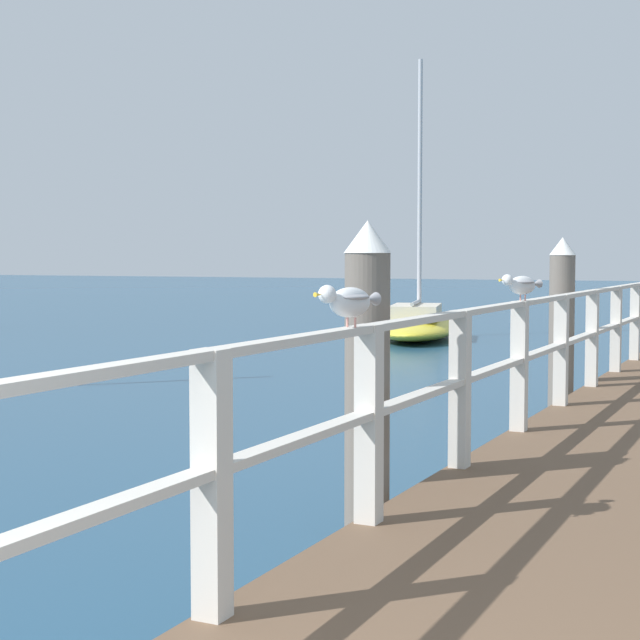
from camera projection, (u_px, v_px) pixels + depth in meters
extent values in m
cube|color=beige|center=(212.00, 484.00, 3.85)|extent=(0.12, 0.12, 1.04)
cube|color=beige|center=(369.00, 424.00, 5.25)|extent=(0.12, 0.12, 1.04)
cube|color=beige|center=(460.00, 389.00, 6.65)|extent=(0.12, 0.12, 1.04)
cube|color=beige|center=(519.00, 366.00, 8.05)|extent=(0.12, 0.12, 1.04)
cube|color=beige|center=(561.00, 350.00, 9.45)|extent=(0.12, 0.12, 1.04)
cube|color=beige|center=(592.00, 338.00, 10.85)|extent=(0.12, 0.12, 1.04)
cube|color=beige|center=(616.00, 329.00, 12.25)|extent=(0.12, 0.12, 1.04)
cube|color=beige|center=(635.00, 322.00, 13.65)|extent=(0.12, 0.12, 1.04)
cube|color=beige|center=(605.00, 290.00, 11.52)|extent=(0.10, 20.21, 0.04)
cube|color=beige|center=(605.00, 329.00, 11.55)|extent=(0.10, 20.21, 0.04)
cylinder|color=#6B6056|center=(367.00, 402.00, 6.21)|extent=(0.28, 0.28, 1.83)
cone|color=white|center=(368.00, 237.00, 6.14)|extent=(0.29, 0.29, 0.20)
cylinder|color=#6B6056|center=(561.00, 337.00, 11.23)|extent=(0.28, 0.28, 1.83)
cone|color=white|center=(563.00, 246.00, 11.17)|extent=(0.29, 0.29, 0.20)
ellipsoid|color=white|center=(350.00, 302.00, 4.99)|extent=(0.20, 0.30, 0.15)
sphere|color=white|center=(327.00, 294.00, 4.86)|extent=(0.09, 0.09, 0.09)
cone|color=gold|center=(318.00, 295.00, 4.81)|extent=(0.04, 0.05, 0.02)
cone|color=#939399|center=(371.00, 299.00, 5.12)|extent=(0.09, 0.10, 0.07)
ellipsoid|color=#939399|center=(350.00, 297.00, 4.99)|extent=(0.23, 0.26, 0.04)
cylinder|color=tan|center=(355.00, 323.00, 4.99)|extent=(0.01, 0.01, 0.05)
cylinder|color=tan|center=(347.00, 322.00, 5.02)|extent=(0.01, 0.01, 0.05)
ellipsoid|color=white|center=(522.00, 285.00, 8.07)|extent=(0.24, 0.31, 0.15)
sphere|color=white|center=(507.00, 280.00, 7.96)|extent=(0.09, 0.09, 0.09)
cone|color=gold|center=(502.00, 280.00, 7.92)|extent=(0.04, 0.06, 0.02)
cone|color=#939399|center=(536.00, 284.00, 8.17)|extent=(0.10, 0.10, 0.07)
ellipsoid|color=#939399|center=(522.00, 282.00, 8.06)|extent=(0.26, 0.28, 0.04)
cylinder|color=tan|center=(525.00, 298.00, 8.06)|extent=(0.01, 0.01, 0.05)
cylinder|color=tan|center=(520.00, 298.00, 8.10)|extent=(0.01, 0.01, 0.05)
ellipsoid|color=gold|center=(418.00, 327.00, 22.64)|extent=(3.16, 5.60, 0.48)
cylinder|color=#B2B2B7|center=(420.00, 189.00, 22.70)|extent=(0.10, 0.10, 5.77)
cylinder|color=#B2B2B7|center=(416.00, 302.00, 21.95)|extent=(0.57, 1.81, 0.08)
cube|color=beige|center=(416.00, 312.00, 21.99)|extent=(1.49, 2.11, 0.30)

